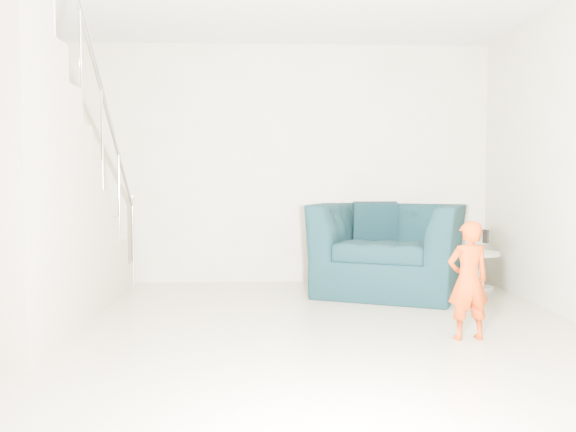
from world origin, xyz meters
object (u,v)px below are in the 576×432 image
object	(u,v)px
armchair	(389,249)
side_table	(480,264)
staircase	(12,209)
toddler	(468,280)

from	to	relation	value
armchair	side_table	xyz separation A→B (m)	(1.03, 0.21, -0.19)
side_table	armchair	bearing A→B (deg)	-168.38
side_table	staircase	size ratio (longest dim) A/B	0.11
toddler	staircase	distance (m)	3.49
toddler	side_table	xyz separation A→B (m)	(0.82, 2.03, -0.17)
armchair	toddler	world-z (taller)	armchair
armchair	toddler	xyz separation A→B (m)	(0.21, -1.82, -0.03)
toddler	staircase	xyz separation A→B (m)	(-3.43, 0.39, 0.51)
side_table	staircase	bearing A→B (deg)	-158.95
staircase	armchair	bearing A→B (deg)	23.85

